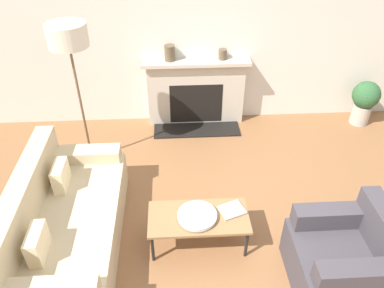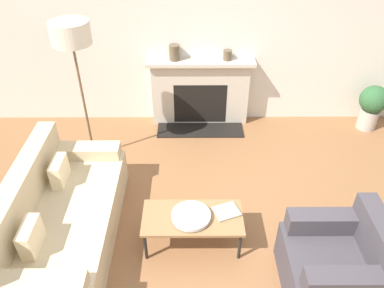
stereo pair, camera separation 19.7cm
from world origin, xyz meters
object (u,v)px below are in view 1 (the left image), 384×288
(floor_lamp, at_px, (69,45))
(potted_plant, at_px, (365,100))
(couch, at_px, (64,224))
(bowl, at_px, (197,216))
(armchair_near, at_px, (344,259))
(coffee_table, at_px, (199,219))
(fireplace, at_px, (196,93))
(mantel_vase_left, at_px, (170,53))
(book, at_px, (232,210))
(mantel_vase_center_left, at_px, (223,54))

(floor_lamp, bearing_deg, potted_plant, 9.62)
(couch, height_order, bowl, couch)
(armchair_near, xyz_separation_m, coffee_table, (-1.30, 0.54, 0.03))
(fireplace, distance_m, bowl, 2.40)
(mantel_vase_left, bearing_deg, coffee_table, -84.25)
(coffee_table, xyz_separation_m, book, (0.34, 0.06, 0.04))
(floor_lamp, height_order, mantel_vase_center_left, floor_lamp)
(floor_lamp, relative_size, mantel_vase_left, 8.42)
(fireplace, bearing_deg, bowl, -93.45)
(fireplace, xyz_separation_m, potted_plant, (2.54, -0.19, -0.09))
(book, height_order, mantel_vase_left, mantel_vase_left)
(fireplace, xyz_separation_m, armchair_near, (1.17, -2.91, -0.17))
(coffee_table, distance_m, book, 0.35)
(coffee_table, height_order, bowl, bowl)
(coffee_table, distance_m, mantel_vase_left, 2.53)
(bowl, bearing_deg, fireplace, 86.55)
(armchair_near, height_order, mantel_vase_left, mantel_vase_left)
(armchair_near, xyz_separation_m, bowl, (-1.31, 0.52, 0.09))
(potted_plant, bearing_deg, book, -137.52)
(book, bearing_deg, floor_lamp, 118.80)
(mantel_vase_center_left, bearing_deg, coffee_table, -101.95)
(bowl, distance_m, mantel_vase_left, 2.52)
(armchair_near, bearing_deg, potted_plant, 153.28)
(mantel_vase_left, bearing_deg, armchair_near, -62.28)
(coffee_table, bearing_deg, couch, 177.60)
(fireplace, bearing_deg, mantel_vase_center_left, 2.34)
(fireplace, relative_size, mantel_vase_center_left, 10.85)
(coffee_table, distance_m, floor_lamp, 2.39)
(bowl, bearing_deg, potted_plant, 39.37)
(mantel_vase_center_left, bearing_deg, fireplace, -177.66)
(armchair_near, relative_size, potted_plant, 1.21)
(floor_lamp, relative_size, mantel_vase_center_left, 12.98)
(bowl, relative_size, floor_lamp, 0.21)
(fireplace, height_order, coffee_table, fireplace)
(mantel_vase_center_left, bearing_deg, floor_lamp, -154.42)
(couch, bearing_deg, mantel_vase_center_left, -38.72)
(fireplace, height_order, book, fireplace)
(fireplace, bearing_deg, couch, -122.80)
(fireplace, distance_m, armchair_near, 3.14)
(armchair_near, distance_m, book, 1.12)
(fireplace, bearing_deg, coffee_table, -93.10)
(bowl, bearing_deg, coffee_table, 48.29)
(mantel_vase_center_left, bearing_deg, potted_plant, -5.54)
(floor_lamp, distance_m, potted_plant, 4.26)
(book, height_order, floor_lamp, floor_lamp)
(fireplace, bearing_deg, mantel_vase_left, 177.61)
(fireplace, xyz_separation_m, book, (0.22, -2.32, -0.10))
(fireplace, xyz_separation_m, bowl, (-0.14, -2.39, -0.08))
(mantel_vase_left, bearing_deg, couch, -115.73)
(bowl, relative_size, mantel_vase_center_left, 2.76)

